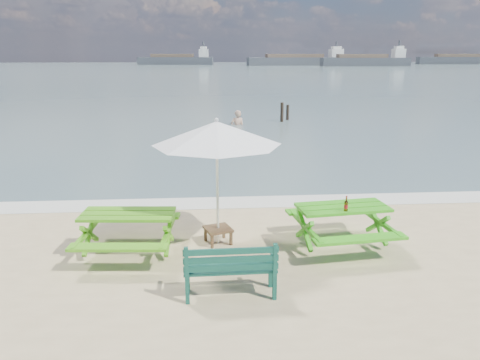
{
  "coord_description": "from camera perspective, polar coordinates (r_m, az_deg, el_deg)",
  "views": [
    {
      "loc": [
        -0.36,
        -6.02,
        3.48
      ],
      "look_at": [
        0.33,
        3.0,
        1.0
      ],
      "focal_mm": 35.0,
      "sensor_mm": 36.0,
      "label": 1
    }
  ],
  "objects": [
    {
      "name": "sea",
      "position": [
        91.09,
        -4.2,
        13.1
      ],
      "size": [
        300.0,
        300.0,
        0.0
      ],
      "primitive_type": "plane",
      "color": "slate",
      "rests_on": "ground"
    },
    {
      "name": "foam_strip",
      "position": [
        11.18,
        -2.29,
        -2.78
      ],
      "size": [
        22.0,
        0.9,
        0.01
      ],
      "primitive_type": "cube",
      "color": "silver",
      "rests_on": "ground"
    },
    {
      "name": "picnic_table_left",
      "position": [
        8.56,
        -13.37,
        -6.43
      ],
      "size": [
        1.74,
        1.9,
        0.77
      ],
      "color": "#499917",
      "rests_on": "ground"
    },
    {
      "name": "picnic_table_right",
      "position": [
        8.84,
        12.29,
        -5.61
      ],
      "size": [
        1.84,
        2.0,
        0.78
      ],
      "color": "#349F18",
      "rests_on": "ground"
    },
    {
      "name": "park_bench",
      "position": [
        7.03,
        -1.19,
        -11.95
      ],
      "size": [
        1.36,
        0.49,
        0.83
      ],
      "color": "#0F4236",
      "rests_on": "ground"
    },
    {
      "name": "side_table",
      "position": [
        8.86,
        -2.69,
        -6.71
      ],
      "size": [
        0.59,
        0.59,
        0.3
      ],
      "color": "brown",
      "rests_on": "ground"
    },
    {
      "name": "patio_umbrella",
      "position": [
        8.33,
        -2.85,
        5.73
      ],
      "size": [
        2.95,
        2.95,
        2.3
      ],
      "color": "silver",
      "rests_on": "ground"
    },
    {
      "name": "beer_bottle",
      "position": [
        8.42,
        12.8,
        -3.13
      ],
      "size": [
        0.07,
        0.07,
        0.27
      ],
      "color": "brown",
      "rests_on": "picnic_table_right"
    },
    {
      "name": "swimmer",
      "position": [
        23.4,
        -0.32,
        6.24
      ],
      "size": [
        0.74,
        0.54,
        1.87
      ],
      "color": "tan",
      "rests_on": "ground"
    },
    {
      "name": "mooring_pilings",
      "position": [
        24.64,
        5.41,
        7.99
      ],
      "size": [
        0.56,
        0.76,
        1.19
      ],
      "color": "black",
      "rests_on": "ground"
    },
    {
      "name": "cargo_ships",
      "position": [
        139.28,
        19.32,
        13.55
      ],
      "size": [
        147.71,
        27.73,
        4.4
      ],
      "color": "#393D44",
      "rests_on": "ground"
    }
  ]
}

